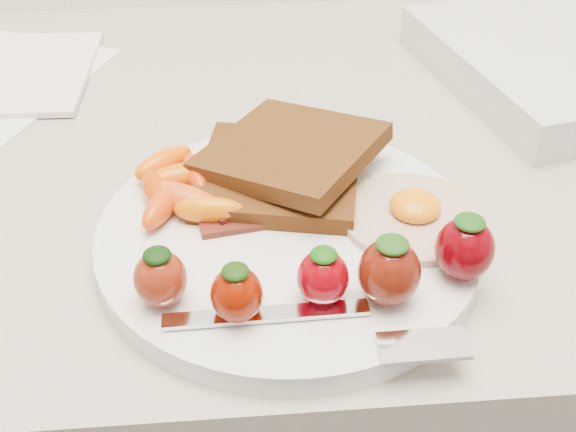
{
  "coord_description": "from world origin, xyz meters",
  "views": [
    {
      "loc": [
        -0.05,
        1.15,
        1.24
      ],
      "look_at": [
        -0.02,
        1.54,
        0.93
      ],
      "focal_mm": 45.0,
      "sensor_mm": 36.0,
      "label": 1
    }
  ],
  "objects": [
    {
      "name": "plate",
      "position": [
        -0.02,
        1.54,
        0.91
      ],
      "size": [
        0.27,
        0.27,
        0.02
      ],
      "primitive_type": "cylinder",
      "color": "white",
      "rests_on": "counter"
    },
    {
      "name": "bacon_strips",
      "position": [
        -0.03,
        1.56,
        0.92
      ],
      "size": [
        0.1,
        0.06,
        0.01
      ],
      "color": "black",
      "rests_on": "plate"
    },
    {
      "name": "baby_carrots",
      "position": [
        -0.09,
        1.58,
        0.93
      ],
      "size": [
        0.09,
        0.11,
        0.02
      ],
      "color": "#D95B00",
      "rests_on": "plate"
    },
    {
      "name": "strawberries",
      "position": [
        0.01,
        1.47,
        0.94
      ],
      "size": [
        0.23,
        0.06,
        0.05
      ],
      "color": "maroon",
      "rests_on": "plate"
    },
    {
      "name": "notepad",
      "position": [
        -0.25,
        1.83,
        0.91
      ],
      "size": [
        0.13,
        0.18,
        0.01
      ],
      "primitive_type": "cube",
      "rotation": [
        0.0,
        0.0,
        -0.03
      ],
      "color": "white",
      "rests_on": "paper_sheet"
    },
    {
      "name": "toast_upper",
      "position": [
        -0.01,
        1.61,
        0.94
      ],
      "size": [
        0.16,
        0.16,
        0.03
      ],
      "primitive_type": "cube",
      "rotation": [
        0.0,
        -0.1,
        -0.63
      ],
      "color": "black",
      "rests_on": "toast_lower"
    },
    {
      "name": "toast_lower",
      "position": [
        -0.02,
        1.6,
        0.93
      ],
      "size": [
        0.14,
        0.14,
        0.01
      ],
      "primitive_type": "cube",
      "rotation": [
        0.0,
        0.0,
        -0.2
      ],
      "color": "black",
      "rests_on": "plate"
    },
    {
      "name": "fried_egg",
      "position": [
        0.07,
        1.55,
        0.92
      ],
      "size": [
        0.13,
        0.13,
        0.02
      ],
      "color": "silver",
      "rests_on": "plate"
    },
    {
      "name": "fork",
      "position": [
        0.0,
        1.44,
        0.92
      ],
      "size": [
        0.18,
        0.05,
        0.0
      ],
      "color": "silver",
      "rests_on": "plate"
    }
  ]
}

